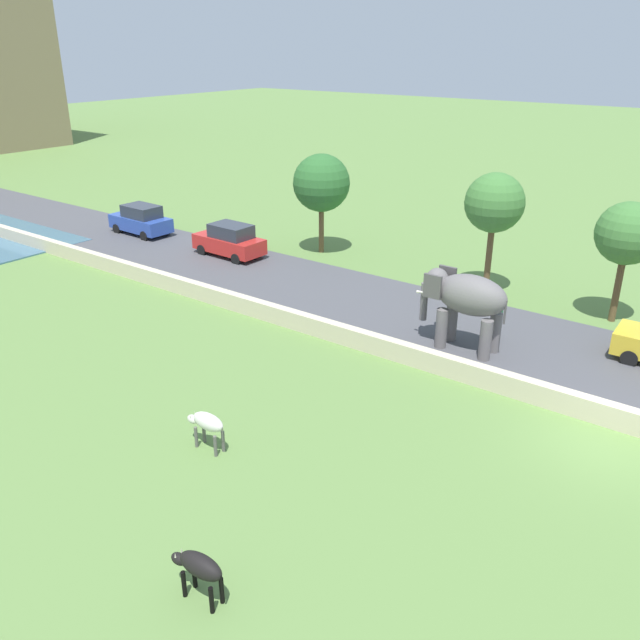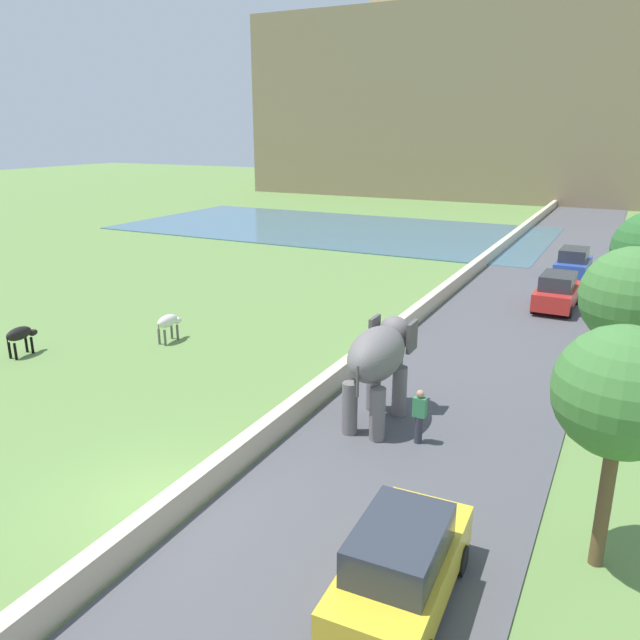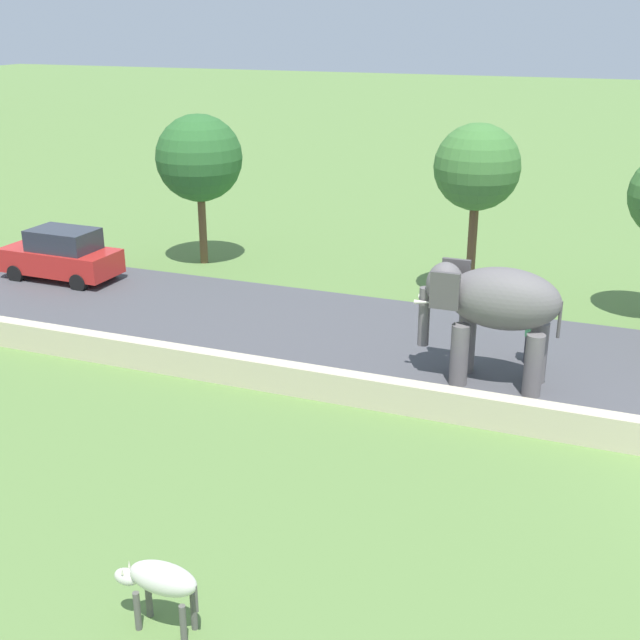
# 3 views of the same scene
# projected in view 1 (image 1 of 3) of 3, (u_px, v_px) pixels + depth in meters

# --- Properties ---
(ground_plane) EXTENTS (220.00, 220.00, 0.00)m
(ground_plane) POSITION_uv_depth(u_px,v_px,m) (604.00, 445.00, 18.86)
(ground_plane) COLOR #608442
(road_surface) EXTENTS (7.00, 120.00, 0.06)m
(road_surface) POSITION_uv_depth(u_px,v_px,m) (225.00, 268.00, 33.51)
(road_surface) COLOR #4C4C51
(road_surface) RESTS_ON ground
(barrier_wall) EXTENTS (0.40, 110.00, 0.74)m
(barrier_wall) POSITION_uv_depth(u_px,v_px,m) (198.00, 291.00, 29.48)
(barrier_wall) COLOR beige
(barrier_wall) RESTS_ON ground
(elephant) EXTENTS (1.41, 3.47, 2.99)m
(elephant) POSITION_uv_depth(u_px,v_px,m) (465.00, 299.00, 23.95)
(elephant) COLOR slate
(elephant) RESTS_ON ground
(person_beside_elephant) EXTENTS (0.36, 0.22, 1.63)m
(person_beside_elephant) POSITION_uv_depth(u_px,v_px,m) (498.00, 320.00, 25.10)
(person_beside_elephant) COLOR #33333D
(person_beside_elephant) RESTS_ON ground
(car_blue) EXTENTS (1.87, 4.04, 1.80)m
(car_blue) POSITION_uv_depth(u_px,v_px,m) (141.00, 220.00, 38.95)
(car_blue) COLOR #2D4CA8
(car_blue) RESTS_ON ground
(car_red) EXTENTS (1.88, 4.05, 1.80)m
(car_red) POSITION_uv_depth(u_px,v_px,m) (230.00, 241.00, 34.95)
(car_red) COLOR red
(car_red) RESTS_ON ground
(cow_white) EXTENTS (0.44, 1.39, 1.15)m
(cow_white) POSITION_uv_depth(u_px,v_px,m) (207.00, 423.00, 18.41)
(cow_white) COLOR silver
(cow_white) RESTS_ON ground
(cow_black) EXTENTS (0.49, 1.40, 1.15)m
(cow_black) POSITION_uv_depth(u_px,v_px,m) (199.00, 567.00, 13.38)
(cow_black) COLOR black
(cow_black) RESTS_ON ground
(tree_near) EXTENTS (2.63, 2.63, 5.52)m
(tree_near) POSITION_uv_depth(u_px,v_px,m) (494.00, 203.00, 28.67)
(tree_near) COLOR brown
(tree_near) RESTS_ON ground
(tree_mid) EXTENTS (3.04, 3.04, 5.33)m
(tree_mid) POSITION_uv_depth(u_px,v_px,m) (321.00, 183.00, 34.59)
(tree_mid) COLOR brown
(tree_mid) RESTS_ON ground
(tree_far) EXTENTS (2.51, 2.51, 5.00)m
(tree_far) POSITION_uv_depth(u_px,v_px,m) (628.00, 234.00, 25.79)
(tree_far) COLOR brown
(tree_far) RESTS_ON ground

